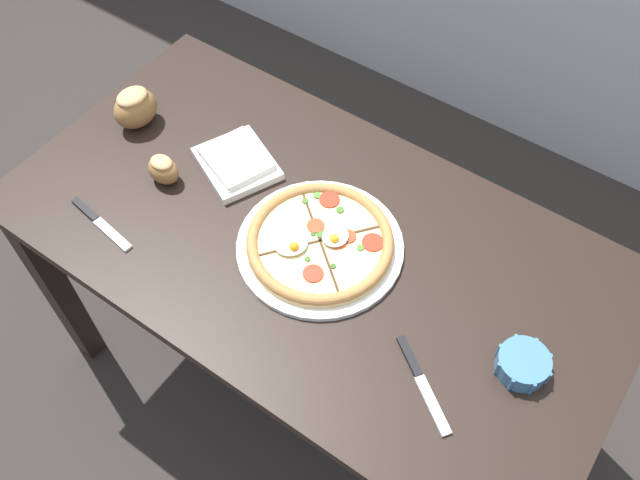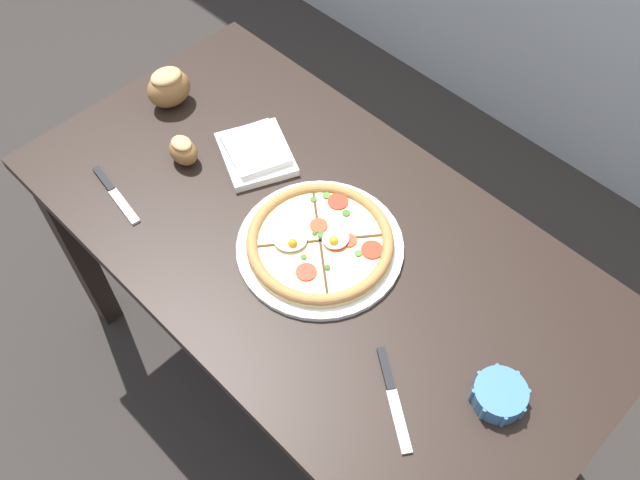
# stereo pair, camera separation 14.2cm
# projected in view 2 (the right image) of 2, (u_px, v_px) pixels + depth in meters

# --- Properties ---
(ground_plane) EXTENTS (12.00, 12.00, 0.00)m
(ground_plane) POSITION_uv_depth(u_px,v_px,m) (316.00, 378.00, 2.07)
(ground_plane) COLOR #2D2826
(dining_table) EXTENTS (1.37, 0.73, 0.75)m
(dining_table) POSITION_uv_depth(u_px,v_px,m) (315.00, 264.00, 1.56)
(dining_table) COLOR black
(dining_table) RESTS_ON ground_plane
(pizza) EXTENTS (0.36, 0.36, 0.05)m
(pizza) POSITION_uv_depth(u_px,v_px,m) (320.00, 243.00, 1.43)
(pizza) COLOR white
(pizza) RESTS_ON dining_table
(ramekin_bowl) EXTENTS (0.11, 0.11, 0.04)m
(ramekin_bowl) POSITION_uv_depth(u_px,v_px,m) (499.00, 395.00, 1.23)
(ramekin_bowl) COLOR teal
(ramekin_bowl) RESTS_ON dining_table
(napkin_folded) EXTENTS (0.23, 0.22, 0.04)m
(napkin_folded) POSITION_uv_depth(u_px,v_px,m) (256.00, 152.00, 1.59)
(napkin_folded) COLOR white
(napkin_folded) RESTS_ON dining_table
(bread_piece_near) EXTENTS (0.10, 0.12, 0.10)m
(bread_piece_near) POSITION_uv_depth(u_px,v_px,m) (169.00, 87.00, 1.66)
(bread_piece_near) COLOR olive
(bread_piece_near) RESTS_ON dining_table
(bread_piece_mid) EXTENTS (0.08, 0.06, 0.07)m
(bread_piece_mid) POSITION_uv_depth(u_px,v_px,m) (183.00, 150.00, 1.56)
(bread_piece_mid) COLOR olive
(bread_piece_mid) RESTS_ON dining_table
(knife_main) EXTENTS (0.20, 0.05, 0.01)m
(knife_main) POSITION_uv_depth(u_px,v_px,m) (115.00, 194.00, 1.53)
(knife_main) COLOR silver
(knife_main) RESTS_ON dining_table
(knife_spare) EXTENTS (0.18, 0.13, 0.01)m
(knife_spare) POSITION_uv_depth(u_px,v_px,m) (393.00, 397.00, 1.25)
(knife_spare) COLOR silver
(knife_spare) RESTS_ON dining_table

